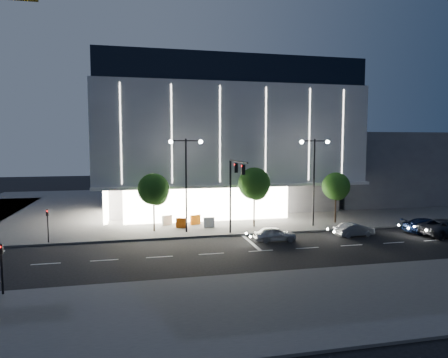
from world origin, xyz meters
TOP-DOWN VIEW (x-y plane):
  - ground at (0.00, 0.00)m, footprint 160.00×160.00m
  - sidewalk_museum at (5.00, 24.00)m, footprint 70.00×40.00m
  - sidewalk_near at (5.00, -12.00)m, footprint 70.00×10.00m
  - museum at (2.98, 22.31)m, footprint 30.00×25.80m
  - annex_building at (26.00, 24.00)m, footprint 16.00×20.00m
  - traffic_mast at (1.00, 3.34)m, footprint 0.33×5.89m
  - street_lamp_west at (-3.00, 6.00)m, footprint 3.16×0.36m
  - street_lamp_east at (10.00, 6.00)m, footprint 3.16×0.36m
  - ped_signal_far at (-15.00, 4.50)m, footprint 0.22×0.24m
  - ped_signal_near at (-15.00, -7.50)m, footprint 0.22×0.24m
  - tree_left at (-5.97, 7.02)m, footprint 3.02×3.02m
  - tree_mid at (4.03, 7.02)m, footprint 3.25×3.25m
  - tree_right at (13.03, 7.02)m, footprint 2.91×2.91m
  - car_lead at (4.16, 1.22)m, footprint 3.78×1.66m
  - car_second at (11.96, 1.44)m, footprint 3.88×1.78m
  - car_third at (19.54, 1.10)m, footprint 4.92×2.24m
  - car_fourth at (20.50, -0.30)m, footprint 5.76×2.95m
  - barrier_a at (-3.27, 7.90)m, footprint 1.13×0.51m
  - barrier_b at (-4.57, 9.70)m, footprint 1.10×0.68m
  - barrier_c at (-1.67, 9.25)m, footprint 1.12×0.61m
  - barrier_d at (-0.53, 7.63)m, footprint 1.11×0.32m

SIDE VIEW (x-z plane):
  - ground at x=0.00m, z-range 0.00..0.00m
  - sidewalk_museum at x=5.00m, z-range 0.00..0.15m
  - sidewalk_near at x=5.00m, z-range 0.00..0.15m
  - car_second at x=11.96m, z-range 0.00..1.23m
  - car_lead at x=4.16m, z-range 0.00..1.27m
  - barrier_a at x=-3.27m, z-range 0.15..1.15m
  - barrier_b at x=-4.57m, z-range 0.15..1.15m
  - barrier_c at x=-1.67m, z-range 0.15..1.15m
  - barrier_d at x=-0.53m, z-range 0.15..1.15m
  - car_third at x=19.54m, z-range 0.00..1.40m
  - car_fourth at x=20.50m, z-range 0.00..1.56m
  - ped_signal_far at x=-15.00m, z-range 0.39..3.39m
  - ped_signal_near at x=-15.00m, z-range 0.39..3.39m
  - tree_right at x=13.03m, z-range 1.13..6.64m
  - tree_left at x=-5.97m, z-range 1.17..6.90m
  - tree_mid at x=4.03m, z-range 1.26..7.41m
  - annex_building at x=26.00m, z-range 0.00..10.00m
  - traffic_mast at x=1.00m, z-range 1.49..8.56m
  - street_lamp_west at x=-3.00m, z-range 1.46..10.46m
  - street_lamp_east at x=10.00m, z-range 1.46..10.46m
  - museum at x=2.98m, z-range 0.27..18.27m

